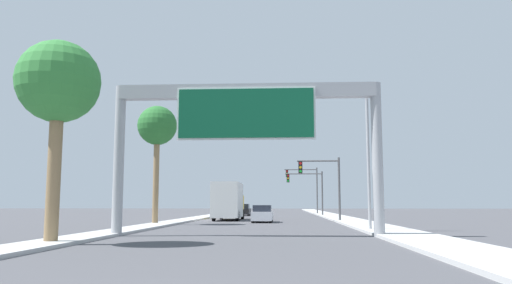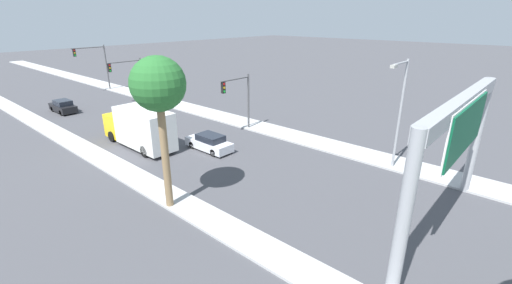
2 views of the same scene
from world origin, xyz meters
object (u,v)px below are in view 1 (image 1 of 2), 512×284
object	(u,v)px
palm_tree_background	(157,128)
street_lamp_right	(361,147)
car_near_left	(243,210)
traffic_light_far_intersection	(307,183)
sign_gantry	(246,118)
car_mid_center	(262,214)
truck_box_primary	(228,201)
traffic_light_mid_block	(309,185)
traffic_light_near_intersection	(325,178)
palm_tree_foreground	(58,85)

from	to	relation	value
palm_tree_background	street_lamp_right	xyz separation A→B (m)	(14.38, -8.00, -2.47)
car_near_left	traffic_light_far_intersection	xyz separation A→B (m)	(8.77, 8.84, 3.95)
sign_gantry	car_mid_center	distance (m)	19.21
car_near_left	street_lamp_right	distance (m)	37.72
palm_tree_background	truck_box_primary	bearing A→B (deg)	67.28
traffic_light_mid_block	street_lamp_right	size ratio (longest dim) A/B	0.69
sign_gantry	traffic_light_near_intersection	size ratio (longest dim) A/B	2.37
traffic_light_near_intersection	car_near_left	bearing A→B (deg)	113.07
palm_tree_background	street_lamp_right	world-z (taller)	palm_tree_background
traffic_light_mid_block	traffic_light_far_intersection	distance (m)	10.03
car_near_left	traffic_light_near_intersection	world-z (taller)	traffic_light_near_intersection
sign_gantry	street_lamp_right	world-z (taller)	street_lamp_right
traffic_light_mid_block	traffic_light_far_intersection	world-z (taller)	traffic_light_far_intersection
car_mid_center	car_near_left	world-z (taller)	car_near_left
car_mid_center	traffic_light_mid_block	size ratio (longest dim) A/B	0.79
traffic_light_near_intersection	palm_tree_background	bearing A→B (deg)	-152.53
sign_gantry	car_mid_center	bearing A→B (deg)	90.00
sign_gantry	palm_tree_background	size ratio (longest dim) A/B	1.47
traffic_light_far_intersection	palm_tree_foreground	distance (m)	56.76
palm_tree_background	street_lamp_right	size ratio (longest dim) A/B	1.11
sign_gantry	traffic_light_mid_block	distance (m)	40.47
sign_gantry	street_lamp_right	distance (m)	8.29
sign_gantry	truck_box_primary	world-z (taller)	sign_gantry
car_mid_center	truck_box_primary	distance (m)	6.32
sign_gantry	car_mid_center	size ratio (longest dim) A/B	2.96
sign_gantry	traffic_light_far_intersection	distance (m)	50.39
car_mid_center	traffic_light_mid_block	bearing A→B (deg)	76.62
palm_tree_foreground	sign_gantry	bearing A→B (deg)	35.88
sign_gantry	palm_tree_foreground	bearing A→B (deg)	-144.12
traffic_light_near_intersection	palm_tree_foreground	size ratio (longest dim) A/B	0.69
traffic_light_near_intersection	sign_gantry	bearing A→B (deg)	-105.34
sign_gantry	car_near_left	world-z (taller)	sign_gantry
car_mid_center	palm_tree_foreground	xyz separation A→B (m)	(-7.25, -23.75, 5.68)
car_near_left	traffic_light_mid_block	distance (m)	9.27
street_lamp_right	truck_box_primary	bearing A→B (deg)	118.27
truck_box_primary	traffic_light_near_intersection	bearing A→B (deg)	-21.52
car_near_left	traffic_light_mid_block	bearing A→B (deg)	-7.64
car_near_left	sign_gantry	bearing A→B (deg)	-85.15
traffic_light_far_intersection	palm_tree_foreground	xyz separation A→B (m)	(-12.52, -55.34, 1.71)
truck_box_primary	traffic_light_mid_block	xyz separation A→B (m)	(8.63, 16.45, 2.10)
traffic_light_far_intersection	traffic_light_mid_block	bearing A→B (deg)	-90.79
sign_gantry	palm_tree_foreground	xyz separation A→B (m)	(-7.25, -5.24, 0.54)
traffic_light_mid_block	traffic_light_far_intersection	xyz separation A→B (m)	(0.14, 10.00, 0.76)
car_near_left	truck_box_primary	bearing A→B (deg)	-90.00
traffic_light_near_intersection	traffic_light_far_intersection	size ratio (longest dim) A/B	0.82
traffic_light_near_intersection	street_lamp_right	distance (m)	15.05
palm_tree_foreground	palm_tree_background	distance (m)	18.40
car_mid_center	traffic_light_far_intersection	size ratio (longest dim) A/B	0.66
car_mid_center	palm_tree_foreground	distance (m)	25.47
sign_gantry	car_near_left	size ratio (longest dim) A/B	3.09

